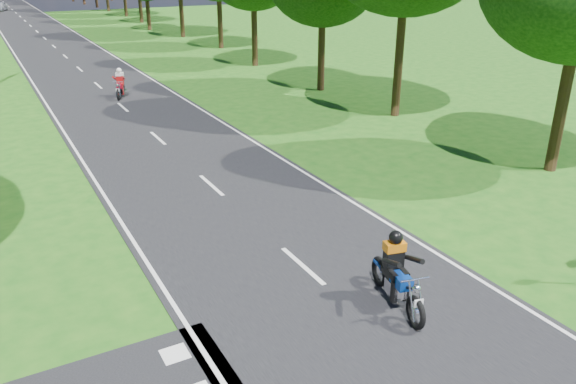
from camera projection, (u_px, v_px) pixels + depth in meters
ground at (349, 307)px, 12.12m from camera, size 160.00×160.00×0.00m
main_road at (45, 38)px, 52.51m from camera, size 7.00×140.00×0.02m
road_markings at (46, 41)px, 50.93m from camera, size 7.40×140.00×0.01m
rider_near_blue at (398, 271)px, 11.87m from camera, size 1.08×2.11×1.68m
rider_far_red at (120, 83)px, 30.04m from camera, size 1.27×1.94×1.54m
distant_car at (0, 6)px, 79.36m from camera, size 2.51×3.88×1.23m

